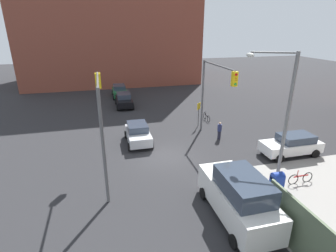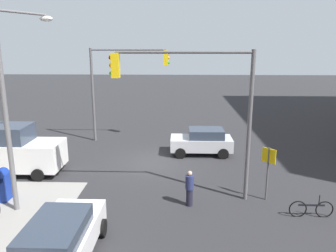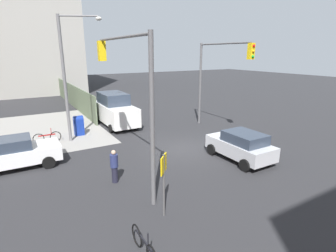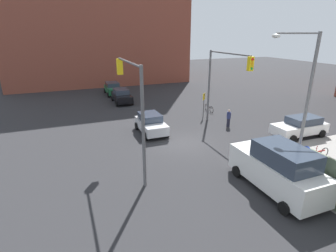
{
  "view_description": "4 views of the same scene",
  "coord_description": "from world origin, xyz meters",
  "views": [
    {
      "loc": [
        17.18,
        -4.3,
        9.2
      ],
      "look_at": [
        -1.39,
        0.46,
        1.89
      ],
      "focal_mm": 28.0,
      "sensor_mm": 36.0,
      "label": 1
    },
    {
      "loc": [
        -1.54,
        18.0,
        6.63
      ],
      "look_at": [
        -0.87,
        -1.04,
        1.96
      ],
      "focal_mm": 35.0,
      "sensor_mm": 36.0,
      "label": 2
    },
    {
      "loc": [
        -12.68,
        8.64,
        5.77
      ],
      "look_at": [
        1.04,
        0.58,
        1.3
      ],
      "focal_mm": 28.0,
      "sensor_mm": 36.0,
      "label": 3
    },
    {
      "loc": [
        16.61,
        -7.91,
        7.89
      ],
      "look_at": [
        0.41,
        -1.53,
        1.71
      ],
      "focal_mm": 28.0,
      "sensor_mm": 36.0,
      "label": 4
    }
  ],
  "objects": [
    {
      "name": "bicycle_at_crosswalk",
      "position": [
        -6.8,
        6.0,
        0.35
      ],
      "size": [
        1.75,
        0.05,
        0.97
      ],
      "color": "black",
      "rests_on": "ground"
    },
    {
      "name": "warning_sign_two_way",
      "position": [
        -5.4,
        4.54,
        1.64
      ],
      "size": [
        0.48,
        0.48,
        2.4
      ],
      "color": "#4C4C4C",
      "rests_on": "ground"
    },
    {
      "name": "mailbox_blue",
      "position": [
        6.2,
        5.0,
        0.76
      ],
      "size": [
        0.56,
        0.64,
        1.43
      ],
      "color": "navy",
      "rests_on": "ground"
    },
    {
      "name": "pedestrian_crossing",
      "position": [
        -2.0,
        5.2,
        0.81
      ],
      "size": [
        0.36,
        0.36,
        1.56
      ],
      "rotation": [
        0.0,
        0.0,
        1.59
      ],
      "color": "navy",
      "rests_on": "ground"
    },
    {
      "name": "traffic_signal_se_corner",
      "position": [
        2.42,
        -4.5,
        4.63
      ],
      "size": [
        5.47,
        0.36,
        6.5
      ],
      "color": "#59595B",
      "rests_on": "ground"
    },
    {
      "name": "street_lamp_corner",
      "position": [
        5.04,
        5.47,
        4.7
      ],
      "size": [
        1.44,
        2.43,
        8.0
      ],
      "color": "slate",
      "rests_on": "ground"
    },
    {
      "name": "sedan_white",
      "position": [
        2.07,
        9.25,
        0.84
      ],
      "size": [
        2.02,
        4.49,
        1.62
      ],
      "color": "white",
      "rests_on": "ground"
    },
    {
      "name": "van_white_delivery",
      "position": [
        7.49,
        1.8,
        1.28
      ],
      "size": [
        5.4,
        2.32,
        2.62
      ],
      "color": "white",
      "rests_on": "ground"
    },
    {
      "name": "traffic_signal_nw_corner",
      "position": [
        -2.21,
        4.5,
        4.66
      ],
      "size": [
        5.95,
        0.36,
        6.5
      ],
      "color": "#59595B",
      "rests_on": "ground"
    },
    {
      "name": "coupe_silver",
      "position": [
        -3.0,
        -1.71,
        0.84
      ],
      "size": [
        3.8,
        2.02,
        1.62
      ],
      "color": "#B7BABF",
      "rests_on": "ground"
    },
    {
      "name": "ground_plane",
      "position": [
        0.0,
        0.0,
        0.0
      ],
      "size": [
        120.0,
        120.0,
        0.0
      ],
      "primitive_type": "plane",
      "color": "#28282B"
    }
  ]
}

